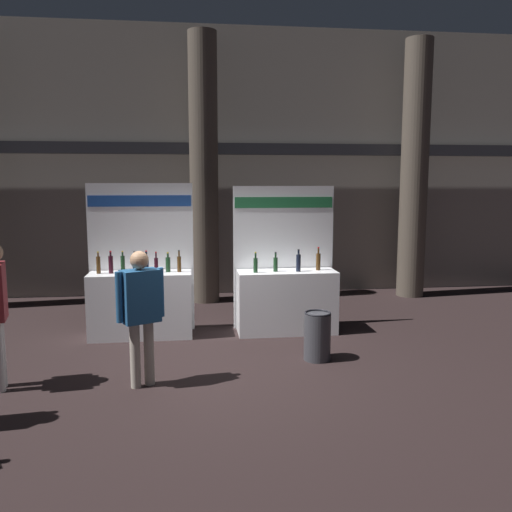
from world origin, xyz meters
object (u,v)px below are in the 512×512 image
Objects in this scene: exhibitor_booth_0 at (141,298)px; trash_bin at (317,336)px; exhibitor_booth_1 at (286,295)px; visitor_2 at (141,305)px.

exhibitor_booth_0 reaches higher than trash_bin.
exhibitor_booth_0 is 1.02× the size of exhibitor_booth_1.
trash_bin is at bearing -83.00° from exhibitor_booth_1.
exhibitor_booth_1 reaches higher than trash_bin.
visitor_2 is at bearing -163.60° from trash_bin.
visitor_2 is (-2.34, -0.69, 0.66)m from trash_bin.
exhibitor_booth_0 is 1.47× the size of visitor_2.
exhibitor_booth_0 is 2.96m from trash_bin.
trash_bin is (0.18, -1.46, -0.27)m from exhibitor_booth_1.
visitor_2 is at bearing -135.13° from exhibitor_booth_1.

